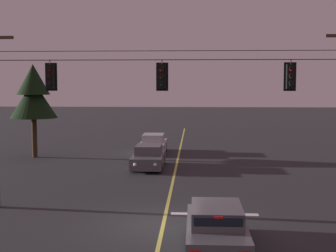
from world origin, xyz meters
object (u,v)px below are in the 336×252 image
at_px(traffic_light_left_inner, 162,77).
at_px(traffic_light_centre, 291,76).
at_px(car_oncoming_lead, 149,157).
at_px(traffic_light_leftmost, 50,77).
at_px(car_waiting_near_lane, 216,229).
at_px(car_oncoming_trailing, 153,144).
at_px(tree_verge_near, 33,94).

relative_size(traffic_light_left_inner, traffic_light_centre, 1.00).
height_order(traffic_light_centre, car_oncoming_lead, traffic_light_centre).
bearing_deg(traffic_light_leftmost, car_waiting_near_lane, -35.46).
xyz_separation_m(car_oncoming_trailing, tree_verge_near, (-8.01, -2.50, 3.72)).
xyz_separation_m(traffic_light_centre, car_waiting_near_lane, (-3.04, -4.59, -4.69)).
height_order(traffic_light_centre, tree_verge_near, tree_verge_near).
bearing_deg(traffic_light_left_inner, car_oncoming_lead, 98.58).
bearing_deg(car_oncoming_trailing, car_oncoming_lead, -87.66).
distance_m(car_oncoming_trailing, tree_verge_near, 9.18).
xyz_separation_m(traffic_light_centre, car_oncoming_trailing, (-6.72, 15.97, -4.69)).
distance_m(car_waiting_near_lane, car_oncoming_trailing, 20.88).
bearing_deg(car_oncoming_lead, car_oncoming_trailing, 92.34).
bearing_deg(car_oncoming_lead, car_waiting_near_lane, -76.48).
relative_size(traffic_light_leftmost, traffic_light_left_inner, 1.00).
relative_size(traffic_light_left_inner, tree_verge_near, 0.19).
xyz_separation_m(traffic_light_centre, car_oncoming_lead, (-6.46, 9.64, -4.69)).
relative_size(traffic_light_left_inner, car_waiting_near_lane, 0.28).
relative_size(car_oncoming_lead, car_oncoming_trailing, 1.00).
relative_size(traffic_light_leftmost, car_oncoming_lead, 0.28).
xyz_separation_m(traffic_light_leftmost, car_oncoming_trailing, (2.76, 15.97, -4.69)).
distance_m(traffic_light_centre, car_oncoming_lead, 12.51).
bearing_deg(traffic_light_left_inner, car_waiting_near_lane, -66.80).
xyz_separation_m(traffic_light_left_inner, tree_verge_near, (-9.73, 13.47, -0.97)).
distance_m(traffic_light_leftmost, traffic_light_left_inner, 4.47).
bearing_deg(car_oncoming_trailing, car_waiting_near_lane, -79.85).
relative_size(car_waiting_near_lane, car_oncoming_trailing, 0.98).
xyz_separation_m(traffic_light_centre, tree_verge_near, (-14.74, 13.47, -0.97)).
relative_size(traffic_light_leftmost, tree_verge_near, 0.19).
height_order(car_waiting_near_lane, car_oncoming_lead, same).
bearing_deg(tree_verge_near, car_waiting_near_lane, -57.07).
bearing_deg(car_oncoming_trailing, traffic_light_leftmost, -99.80).
bearing_deg(traffic_light_left_inner, traffic_light_centre, 0.00).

